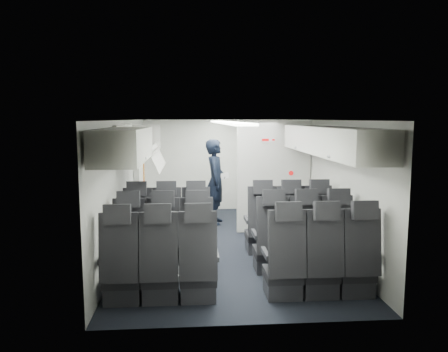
{
  "coord_description": "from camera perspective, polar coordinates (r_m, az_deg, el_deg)",
  "views": [
    {
      "loc": [
        -0.6,
        -7.35,
        2.18
      ],
      "look_at": [
        0.0,
        0.4,
        1.15
      ],
      "focal_mm": 35.0,
      "sensor_mm": 36.0,
      "label": 1
    }
  ],
  "objects": [
    {
      "name": "overhead_bin_left_rear",
      "position": [
        5.42,
        -12.94,
        3.98
      ],
      "size": [
        0.53,
        1.8,
        0.4
      ],
      "color": "silver",
      "rests_on": "cabin_shell"
    },
    {
      "name": "overhead_bin_right_rear",
      "position": [
        5.72,
        16.07,
        4.05
      ],
      "size": [
        0.53,
        1.8,
        0.4
      ],
      "color": "silver",
      "rests_on": "cabin_shell"
    },
    {
      "name": "galley_unit",
      "position": [
        10.26,
        4.3,
        0.64
      ],
      "size": [
        0.85,
        0.52,
        1.9
      ],
      "color": "#939399",
      "rests_on": "cabin_shell"
    },
    {
      "name": "seat_row_front",
      "position": [
        7.07,
        0.59,
        -7.0
      ],
      "size": [
        3.33,
        0.56,
        1.24
      ],
      "color": "black",
      "rests_on": "cabin_shell"
    },
    {
      "name": "flight_attendant",
      "position": [
        9.04,
        -1.1,
        -0.74
      ],
      "size": [
        0.51,
        0.69,
        1.76
      ],
      "primitive_type": "imported",
      "rotation": [
        0.0,
        0.0,
        1.43
      ],
      "color": "black",
      "rests_on": "ground"
    },
    {
      "name": "seat_row_mid",
      "position": [
        6.21,
        1.32,
        -9.08
      ],
      "size": [
        3.33,
        0.56,
        1.24
      ],
      "color": "black",
      "rests_on": "cabin_shell"
    },
    {
      "name": "carry_on_bag",
      "position": [
        6.85,
        -11.36,
        4.25
      ],
      "size": [
        0.45,
        0.37,
        0.23
      ],
      "primitive_type": "cube",
      "rotation": [
        0.0,
        0.0,
        -0.3
      ],
      "color": "black",
      "rests_on": "overhead_bin_left_front_open"
    },
    {
      "name": "boarding_door",
      "position": [
        9.05,
        -10.97,
        -0.38
      ],
      "size": [
        0.12,
        1.27,
        1.86
      ],
      "color": "silver",
      "rests_on": "cabin_shell"
    },
    {
      "name": "bulkhead_partition",
      "position": [
        8.38,
        6.49,
        -0.08
      ],
      "size": [
        1.4,
        0.15,
        2.13
      ],
      "color": "silver",
      "rests_on": "cabin_shell"
    },
    {
      "name": "cabin_shell",
      "position": [
        7.45,
        0.24,
        -0.6
      ],
      "size": [
        3.41,
        6.01,
        2.16
      ],
      "color": "black",
      "rests_on": "ground"
    },
    {
      "name": "papers",
      "position": [
        8.98,
        0.12,
        0.02
      ],
      "size": [
        0.18,
        0.05,
        0.13
      ],
      "primitive_type": "cube",
      "rotation": [
        0.0,
        0.0,
        -0.18
      ],
      "color": "white",
      "rests_on": "flight_attendant"
    },
    {
      "name": "overhead_bin_left_front_open",
      "position": [
        7.17,
        -11.2,
        3.86
      ],
      "size": [
        0.64,
        1.7,
        0.72
      ],
      "color": "#9E9E93",
      "rests_on": "cabin_shell"
    },
    {
      "name": "overhead_bin_right_front",
      "position": [
        7.39,
        11.33,
        4.92
      ],
      "size": [
        0.53,
        1.7,
        0.4
      ],
      "color": "silver",
      "rests_on": "cabin_shell"
    },
    {
      "name": "seat_row_rear",
      "position": [
        5.36,
        2.29,
        -11.82
      ],
      "size": [
        3.33,
        0.56,
        1.24
      ],
      "color": "black",
      "rests_on": "cabin_shell"
    }
  ]
}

